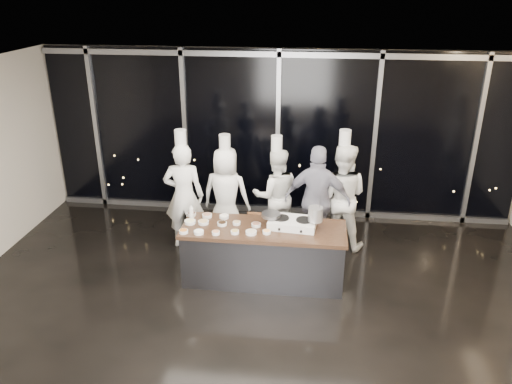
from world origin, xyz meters
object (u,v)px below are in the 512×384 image
chef_right (341,196)px  frying_pan (270,215)px  stove (292,223)px  stock_pot (316,214)px  chef_far_left (184,195)px  chef_left (226,194)px  demo_counter (263,254)px  chef_center (276,195)px  guest (317,200)px

chef_right → frying_pan: bearing=55.5°
stove → stock_pot: stock_pot is taller
stove → chef_far_left: size_ratio=0.35×
chef_right → chef_left: bearing=9.5°
demo_counter → stove: stove is taller
chef_left → chef_center: 0.87m
frying_pan → chef_right: bearing=51.8°
demo_counter → chef_far_left: bearing=147.1°
chef_left → guest: chef_left is taller
demo_counter → guest: size_ratio=1.31×
demo_counter → chef_far_left: chef_far_left is taller
demo_counter → stock_pot: (0.76, 0.05, 0.69)m
chef_left → guest: (1.59, -0.24, 0.07)m
demo_counter → stove: bearing=11.8°
frying_pan → chef_left: bearing=133.5°
stove → chef_far_left: bearing=161.0°
stock_pot → chef_right: (0.42, 1.22, -0.21)m
stove → chef_center: size_ratio=0.38×
demo_counter → chef_center: chef_center is taller
chef_center → guest: size_ratio=1.02×
demo_counter → frying_pan: (0.09, 0.12, 0.61)m
stove → frying_pan: frying_pan is taller
demo_counter → chef_far_left: 1.81m
guest → demo_counter: bearing=58.1°
chef_left → guest: size_ratio=1.04×
chef_far_left → demo_counter: bearing=141.9°
stock_pot → chef_left: (-1.56, 1.21, -0.28)m
frying_pan → chef_far_left: chef_far_left is taller
stock_pot → chef_right: bearing=70.8°
guest → chef_right: bearing=-142.4°
demo_counter → frying_pan: frying_pan is taller
chef_far_left → guest: chef_far_left is taller
chef_right → guest: bearing=41.1°
guest → stove: bearing=74.3°
frying_pan → chef_left: 1.45m
chef_left → chef_right: (1.98, 0.01, 0.07)m
stove → chef_right: 1.40m
demo_counter → stove: 0.67m
stock_pot → chef_center: bearing=117.7°
chef_left → chef_center: (0.86, 0.11, -0.01)m
demo_counter → chef_right: 1.80m
chef_center → chef_right: 1.12m
demo_counter → chef_right: chef_right is taller
demo_counter → chef_left: chef_left is taller
stove → chef_center: 1.33m
chef_far_left → guest: size_ratio=1.11×
demo_counter → chef_center: bearing=87.2°
guest → chef_right: chef_right is taller
demo_counter → guest: 1.38m
demo_counter → frying_pan: 0.63m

